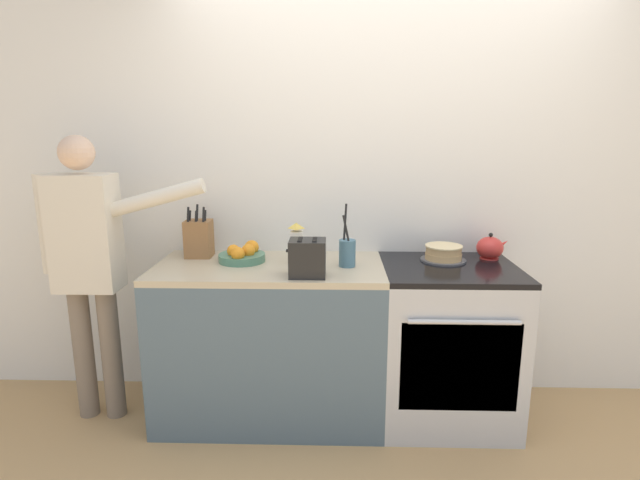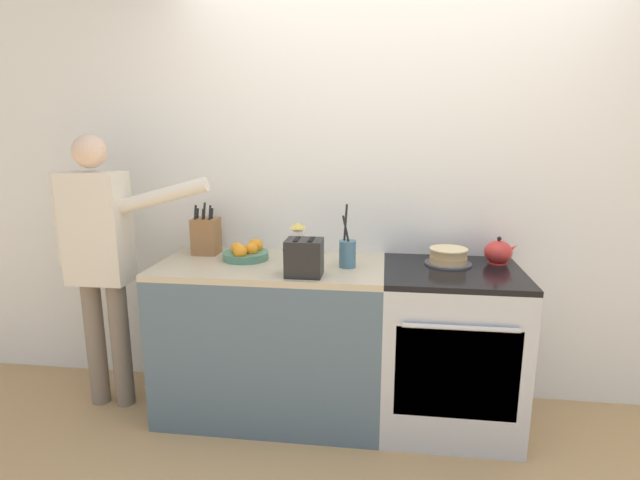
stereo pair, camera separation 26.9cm
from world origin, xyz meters
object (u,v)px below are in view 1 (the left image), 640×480
(layer_cake, at_px, (443,254))
(tea_kettle, at_px, (490,248))
(utensil_crock, at_px, (347,252))
(fruit_bowl, at_px, (243,255))
(stove_range, at_px, (446,342))
(knife_block, at_px, (199,238))
(person_baker, at_px, (89,256))
(toaster, at_px, (307,258))
(milk_carton, at_px, (296,244))

(layer_cake, relative_size, tea_kettle, 1.38)
(utensil_crock, height_order, fruit_bowl, utensil_crock)
(stove_range, distance_m, knife_block, 1.55)
(utensil_crock, height_order, person_baker, person_baker)
(toaster, bearing_deg, knife_block, 150.23)
(layer_cake, height_order, fruit_bowl, fruit_bowl)
(milk_carton, height_order, person_baker, person_baker)
(fruit_bowl, distance_m, person_baker, 0.83)
(utensil_crock, distance_m, person_baker, 1.41)
(tea_kettle, height_order, utensil_crock, utensil_crock)
(utensil_crock, bearing_deg, layer_cake, 13.35)
(utensil_crock, xyz_separation_m, person_baker, (-1.41, -0.04, -0.02))
(fruit_bowl, bearing_deg, toaster, -35.60)
(knife_block, xyz_separation_m, person_baker, (-0.55, -0.23, -0.05))
(fruit_bowl, xyz_separation_m, person_baker, (-0.82, -0.13, 0.02))
(layer_cake, height_order, tea_kettle, tea_kettle)
(utensil_crock, relative_size, fruit_bowl, 1.30)
(layer_cake, xyz_separation_m, milk_carton, (-0.84, -0.07, 0.07))
(knife_block, bearing_deg, stove_range, -6.82)
(layer_cake, bearing_deg, person_baker, -175.01)
(tea_kettle, relative_size, milk_carton, 0.81)
(layer_cake, relative_size, fruit_bowl, 0.97)
(person_baker, bearing_deg, tea_kettle, 19.83)
(stove_range, height_order, milk_carton, milk_carton)
(knife_block, height_order, person_baker, person_baker)
(person_baker, bearing_deg, utensil_crock, 15.61)
(knife_block, bearing_deg, tea_kettle, 0.10)
(tea_kettle, relative_size, knife_block, 0.60)
(fruit_bowl, height_order, milk_carton, milk_carton)
(milk_carton, bearing_deg, utensil_crock, -12.33)
(layer_cake, bearing_deg, stove_range, -82.15)
(layer_cake, bearing_deg, knife_block, 177.75)
(knife_block, relative_size, fruit_bowl, 1.18)
(tea_kettle, distance_m, toaster, 1.11)
(stove_range, distance_m, person_baker, 2.05)
(layer_cake, bearing_deg, milk_carton, -175.24)
(stove_range, bearing_deg, knife_block, 173.18)
(layer_cake, xyz_separation_m, fruit_bowl, (-1.14, -0.05, -0.00))
(tea_kettle, xyz_separation_m, utensil_crock, (-0.83, -0.19, 0.02))
(stove_range, relative_size, knife_block, 2.89)
(toaster, bearing_deg, fruit_bowl, 144.40)
(tea_kettle, xyz_separation_m, toaster, (-1.04, -0.38, 0.03))
(layer_cake, xyz_separation_m, tea_kettle, (0.28, 0.06, 0.02))
(layer_cake, height_order, milk_carton, milk_carton)
(tea_kettle, height_order, toaster, toaster)
(tea_kettle, distance_m, utensil_crock, 0.86)
(toaster, xyz_separation_m, milk_carton, (-0.08, 0.25, 0.01))
(person_baker, bearing_deg, milk_carton, 19.12)
(milk_carton, bearing_deg, stove_range, -3.11)
(layer_cake, bearing_deg, toaster, -157.12)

